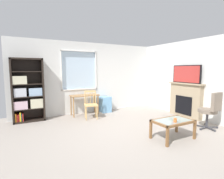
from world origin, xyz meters
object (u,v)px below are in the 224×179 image
plastic_drawer_unit (105,104)px  sippy_cup (175,120)px  coffee_table (173,123)px  desk_under_window (85,98)px  fireplace (185,100)px  wooden_chair (91,104)px  bookshelf (27,93)px  office_chair (211,109)px  tv (186,74)px

plastic_drawer_unit → sippy_cup: bearing=-87.5°
plastic_drawer_unit → coffee_table: 3.05m
desk_under_window → fireplace: size_ratio=0.78×
wooden_chair → fireplace: bearing=-24.9°
bookshelf → fireplace: 5.07m
sippy_cup → bookshelf: bearing=130.3°
bookshelf → office_chair: 5.26m
office_chair → coffee_table: office_chair is taller
fireplace → coffee_table: size_ratio=1.39×
wooden_chair → office_chair: (2.41, -2.49, 0.09)m
desk_under_window → sippy_cup: bearing=-72.9°
bookshelf → desk_under_window: bookshelf is taller
wooden_chair → plastic_drawer_unit: size_ratio=1.56×
tv → sippy_cup: 2.49m
bookshelf → fireplace: size_ratio=1.53×
wooden_chair → office_chair: 3.47m
tv → bookshelf: bearing=157.2°
wooden_chair → fireplace: (2.86, -1.33, 0.11)m
bookshelf → fireplace: bearing=-22.7°
bookshelf → plastic_drawer_unit: bookshelf is taller
desk_under_window → fireplace: (2.88, -1.84, -0.01)m
bookshelf → office_chair: (4.22, -3.12, -0.32)m
fireplace → office_chair: fireplace is taller
tv → desk_under_window: bearing=147.2°
sippy_cup → fireplace: bearing=33.8°
desk_under_window → plastic_drawer_unit: desk_under_window is taller
wooden_chair → coffee_table: 2.68m
coffee_table → sippy_cup: 0.20m
bookshelf → sippy_cup: 4.27m
bookshelf → wooden_chair: bookshelf is taller
office_chair → sippy_cup: bearing=-175.1°
fireplace → sippy_cup: size_ratio=13.95×
plastic_drawer_unit → tv: tv is taller
coffee_table → sippy_cup: size_ratio=10.06×
bookshelf → wooden_chair: (1.81, -0.63, -0.41)m
office_chair → fireplace: bearing=68.9°
coffee_table → sippy_cup: bearing=-121.8°
office_chair → coffee_table: (-1.39, 0.01, -0.18)m
coffee_table → bookshelf: bearing=132.4°
plastic_drawer_unit → office_chair: size_ratio=0.58×
plastic_drawer_unit → sippy_cup: 3.19m
tv → sippy_cup: bearing=-145.9°
wooden_chair → tv: size_ratio=0.87×
wooden_chair → fireplace: size_ratio=0.72×
plastic_drawer_unit → sippy_cup: plastic_drawer_unit is taller
bookshelf → tv: (4.65, -1.96, 0.56)m
wooden_chair → plastic_drawer_unit: (0.80, 0.57, -0.18)m
plastic_drawer_unit → office_chair: (1.61, -3.06, 0.27)m
bookshelf → desk_under_window: bearing=-3.5°
desk_under_window → fireplace: fireplace is taller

